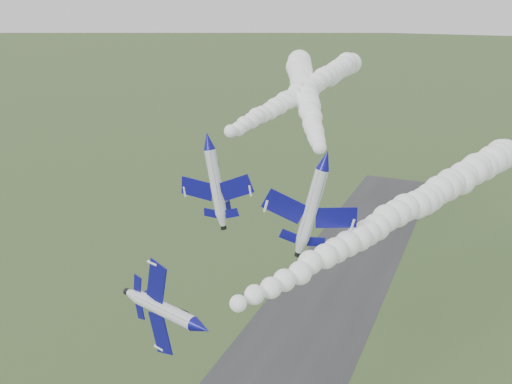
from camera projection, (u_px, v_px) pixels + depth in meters
jet_lead at (201, 328)px, 53.26m from camera, size 6.06×12.11×10.21m
smoke_trail_jet_lead at (410, 207)px, 79.58m from camera, size 26.29×70.63×5.40m
jet_pair_left at (208, 141)px, 72.52m from camera, size 10.90×13.19×3.60m
smoke_trail_jet_pair_left at (305, 89)px, 100.85m from camera, size 10.01×60.97×4.56m
jet_pair_right at (325, 160)px, 66.94m from camera, size 11.38×13.37×4.15m
smoke_trail_jet_pair_right at (305, 93)px, 100.57m from camera, size 31.76×61.87×5.35m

